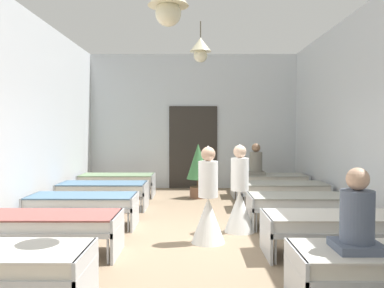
{
  "coord_description": "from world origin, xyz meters",
  "views": [
    {
      "loc": [
        0.03,
        -6.28,
        1.75
      ],
      "look_at": [
        0.0,
        -0.27,
        1.52
      ],
      "focal_mm": 37.72,
      "sensor_mm": 36.0,
      "label": 1
    }
  ],
  "objects_px": {
    "patient_seated_primary": "(256,163)",
    "patient_seated_secondary": "(357,220)",
    "potted_plant": "(198,166)",
    "bed_left_row_5": "(117,180)",
    "bed_right_row_3": "(303,203)",
    "bed_left_row_3": "(83,202)",
    "bed_right_row_2": "(334,224)",
    "nurse_near_aisle": "(208,208)",
    "bed_left_row_4": "(103,189)",
    "bed_right_row_4": "(283,189)",
    "nurse_mid_aisle": "(240,201)",
    "bed_left_row_2": "(50,224)",
    "bed_right_row_5": "(269,180)"
  },
  "relations": [
    {
      "from": "patient_seated_primary",
      "to": "patient_seated_secondary",
      "type": "height_order",
      "value": "same"
    },
    {
      "from": "patient_seated_secondary",
      "to": "potted_plant",
      "type": "bearing_deg",
      "value": 103.22
    },
    {
      "from": "patient_seated_secondary",
      "to": "bed_left_row_5",
      "type": "bearing_deg",
      "value": 118.83
    },
    {
      "from": "bed_right_row_3",
      "to": "potted_plant",
      "type": "distance_m",
      "value": 3.54
    },
    {
      "from": "bed_left_row_3",
      "to": "bed_right_row_2",
      "type": "bearing_deg",
      "value": -22.37
    },
    {
      "from": "bed_left_row_5",
      "to": "nurse_near_aisle",
      "type": "relative_size",
      "value": 1.28
    },
    {
      "from": "patient_seated_primary",
      "to": "potted_plant",
      "type": "bearing_deg",
      "value": -175.84
    },
    {
      "from": "bed_left_row_4",
      "to": "bed_right_row_4",
      "type": "xyz_separation_m",
      "value": [
        3.9,
        0.0,
        0.0
      ]
    },
    {
      "from": "bed_left_row_4",
      "to": "potted_plant",
      "type": "xyz_separation_m",
      "value": [
        2.08,
        1.41,
        0.38
      ]
    },
    {
      "from": "nurse_near_aisle",
      "to": "bed_left_row_4",
      "type": "bearing_deg",
      "value": -84.99
    },
    {
      "from": "nurse_mid_aisle",
      "to": "patient_seated_primary",
      "type": "distance_m",
      "value": 3.53
    },
    {
      "from": "bed_right_row_3",
      "to": "bed_left_row_5",
      "type": "relative_size",
      "value": 1.0
    },
    {
      "from": "bed_left_row_3",
      "to": "bed_left_row_4",
      "type": "xyz_separation_m",
      "value": [
        0.0,
        1.6,
        0.0
      ]
    },
    {
      "from": "potted_plant",
      "to": "bed_left_row_3",
      "type": "bearing_deg",
      "value": -124.63
    },
    {
      "from": "nurse_near_aisle",
      "to": "bed_left_row_2",
      "type": "bearing_deg",
      "value": -19.28
    },
    {
      "from": "bed_right_row_3",
      "to": "bed_right_row_5",
      "type": "xyz_separation_m",
      "value": [
        0.0,
        3.21,
        0.0
      ]
    },
    {
      "from": "bed_right_row_3",
      "to": "bed_left_row_4",
      "type": "bearing_deg",
      "value": 157.63
    },
    {
      "from": "patient_seated_primary",
      "to": "potted_plant",
      "type": "xyz_separation_m",
      "value": [
        -1.47,
        -0.11,
        -0.05
      ]
    },
    {
      "from": "bed_right_row_3",
      "to": "patient_seated_secondary",
      "type": "height_order",
      "value": "patient_seated_secondary"
    },
    {
      "from": "bed_right_row_4",
      "to": "nurse_near_aisle",
      "type": "relative_size",
      "value": 1.28
    },
    {
      "from": "bed_right_row_4",
      "to": "nurse_near_aisle",
      "type": "xyz_separation_m",
      "value": [
        -1.7,
        -2.57,
        0.09
      ]
    },
    {
      "from": "bed_left_row_3",
      "to": "bed_right_row_3",
      "type": "xyz_separation_m",
      "value": [
        3.9,
        0.0,
        0.0
      ]
    },
    {
      "from": "bed_right_row_4",
      "to": "patient_seated_primary",
      "type": "distance_m",
      "value": 1.61
    },
    {
      "from": "potted_plant",
      "to": "bed_left_row_4",
      "type": "bearing_deg",
      "value": -145.93
    },
    {
      "from": "bed_right_row_4",
      "to": "bed_left_row_5",
      "type": "relative_size",
      "value": 1.0
    },
    {
      "from": "bed_left_row_4",
      "to": "bed_right_row_4",
      "type": "distance_m",
      "value": 3.9
    },
    {
      "from": "bed_right_row_2",
      "to": "patient_seated_secondary",
      "type": "height_order",
      "value": "patient_seated_secondary"
    },
    {
      "from": "bed_right_row_3",
      "to": "nurse_mid_aisle",
      "type": "xyz_separation_m",
      "value": [
        -1.15,
        -0.3,
        0.09
      ]
    },
    {
      "from": "bed_right_row_4",
      "to": "patient_seated_primary",
      "type": "height_order",
      "value": "patient_seated_primary"
    },
    {
      "from": "bed_right_row_5",
      "to": "potted_plant",
      "type": "distance_m",
      "value": 1.87
    },
    {
      "from": "bed_right_row_5",
      "to": "patient_seated_secondary",
      "type": "height_order",
      "value": "patient_seated_secondary"
    },
    {
      "from": "bed_left_row_3",
      "to": "bed_right_row_4",
      "type": "xyz_separation_m",
      "value": [
        3.9,
        1.6,
        0.0
      ]
    },
    {
      "from": "bed_right_row_2",
      "to": "potted_plant",
      "type": "distance_m",
      "value": 4.97
    },
    {
      "from": "bed_right_row_2",
      "to": "bed_left_row_2",
      "type": "bearing_deg",
      "value": 180.0
    },
    {
      "from": "bed_left_row_4",
      "to": "nurse_near_aisle",
      "type": "bearing_deg",
      "value": -49.51
    },
    {
      "from": "bed_right_row_2",
      "to": "patient_seated_secondary",
      "type": "relative_size",
      "value": 2.37
    },
    {
      "from": "bed_left_row_3",
      "to": "nurse_near_aisle",
      "type": "xyz_separation_m",
      "value": [
        2.19,
        -0.97,
        0.09
      ]
    },
    {
      "from": "nurse_mid_aisle",
      "to": "potted_plant",
      "type": "relative_size",
      "value": 1.08
    },
    {
      "from": "bed_right_row_5",
      "to": "nurse_mid_aisle",
      "type": "relative_size",
      "value": 1.28
    },
    {
      "from": "bed_right_row_2",
      "to": "bed_left_row_4",
      "type": "bearing_deg",
      "value": 140.54
    },
    {
      "from": "bed_left_row_5",
      "to": "patient_seated_secondary",
      "type": "xyz_separation_m",
      "value": [
        3.55,
        -6.44,
        0.43
      ]
    },
    {
      "from": "bed_left_row_4",
      "to": "nurse_mid_aisle",
      "type": "relative_size",
      "value": 1.28
    },
    {
      "from": "bed_right_row_2",
      "to": "bed_left_row_5",
      "type": "distance_m",
      "value": 6.19
    },
    {
      "from": "bed_left_row_2",
      "to": "bed_left_row_4",
      "type": "height_order",
      "value": "same"
    },
    {
      "from": "bed_left_row_2",
      "to": "patient_seated_secondary",
      "type": "relative_size",
      "value": 2.37
    },
    {
      "from": "nurse_near_aisle",
      "to": "patient_seated_primary",
      "type": "bearing_deg",
      "value": -143.81
    },
    {
      "from": "bed_left_row_4",
      "to": "patient_seated_primary",
      "type": "distance_m",
      "value": 3.88
    },
    {
      "from": "patient_seated_primary",
      "to": "potted_plant",
      "type": "distance_m",
      "value": 1.47
    },
    {
      "from": "bed_right_row_5",
      "to": "patient_seated_primary",
      "type": "xyz_separation_m",
      "value": [
        -0.35,
        -0.09,
        0.43
      ]
    },
    {
      "from": "bed_left_row_3",
      "to": "nurse_near_aisle",
      "type": "height_order",
      "value": "nurse_near_aisle"
    }
  ]
}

